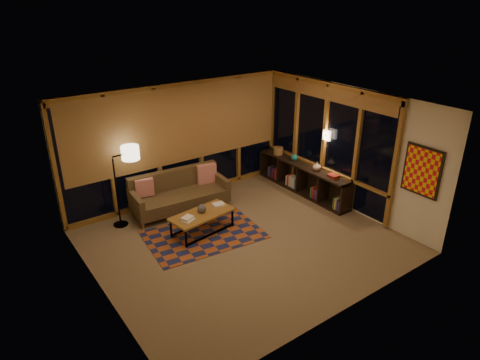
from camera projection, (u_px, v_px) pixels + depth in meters
floor at (243, 241)px, 8.36m from camera, size 5.50×5.00×0.01m
ceiling at (244, 105)px, 7.27m from camera, size 5.50×5.00×0.01m
walls at (243, 178)px, 7.81m from camera, size 5.51×5.01×2.70m
window_wall_back at (180, 143)px, 9.62m from camera, size 5.30×0.16×2.60m
window_wall_right at (323, 142)px, 9.69m from camera, size 0.16×3.70×2.60m
wall_art at (422, 171)px, 7.84m from camera, size 0.06×0.74×0.94m
wall_sconce at (327, 135)px, 9.46m from camera, size 0.12×0.18×0.22m
sofa at (180, 193)px, 9.36m from camera, size 2.15×1.01×0.86m
pillow_left at (145, 188)px, 9.11m from camera, size 0.41×0.22×0.39m
pillow_right at (206, 174)px, 9.78m from camera, size 0.46×0.23×0.44m
area_rug at (204, 235)px, 8.56m from camera, size 2.39×1.73×0.01m
coffee_table at (202, 223)px, 8.58m from camera, size 1.35×0.75×0.43m
book_stack_a at (187, 218)px, 8.22m from camera, size 0.32×0.29×0.08m
book_stack_b at (219, 205)px, 8.79m from camera, size 0.28×0.24×0.05m
ceramic_pot at (202, 208)px, 8.50m from camera, size 0.23×0.23×0.17m
floor_lamp at (116, 189)px, 8.60m from camera, size 0.58×0.40×1.66m
bookshelf at (302, 178)px, 10.29m from camera, size 0.40×2.82×0.70m
basket at (278, 151)px, 10.76m from camera, size 0.28×0.28×0.18m
teal_bowl at (294, 157)px, 10.34m from camera, size 0.17×0.17×0.17m
vase at (317, 166)px, 9.77m from camera, size 0.24×0.24×0.21m
shelf_book_stack at (333, 176)px, 9.42m from camera, size 0.22×0.26×0.06m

